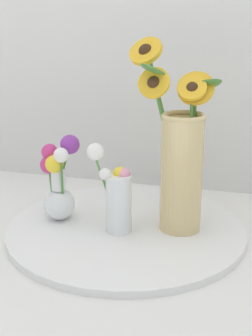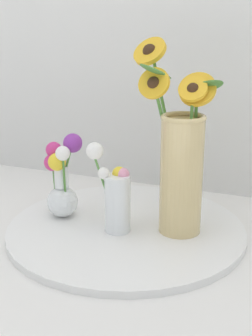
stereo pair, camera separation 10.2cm
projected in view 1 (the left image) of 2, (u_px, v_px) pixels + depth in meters
The scene contains 5 objects.
ground_plane at pixel (130, 240), 1.03m from camera, with size 6.00×6.00×0.00m, color silver.
serving_tray at pixel (126, 229), 1.07m from camera, with size 0.54×0.54×0.02m.
mason_jar_sunflowers at pixel (180, 158), 1.01m from camera, with size 0.23×0.16×0.42m.
vase_small_center at pixel (116, 195), 1.01m from camera, with size 0.10×0.06×0.20m.
vase_bulb_right at pixel (58, 183), 1.07m from camera, with size 0.09×0.08×0.20m.
Camera 1 is at (0.24, -0.90, 0.47)m, focal length 50.00 mm.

